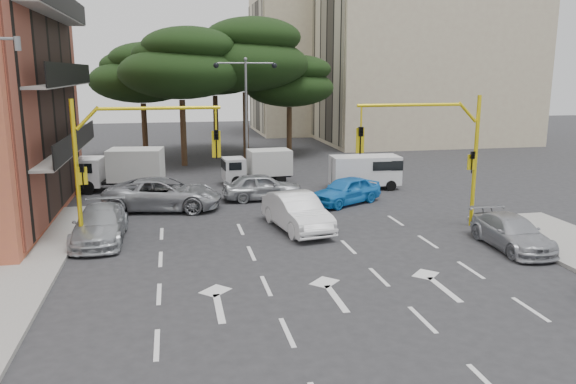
{
  "coord_description": "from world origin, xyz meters",
  "views": [
    {
      "loc": [
        -4.88,
        -20.96,
        7.03
      ],
      "look_at": [
        0.25,
        3.7,
        1.6
      ],
      "focal_mm": 35.0,
      "sensor_mm": 36.0,
      "label": 1
    }
  ],
  "objects_px": {
    "street_lamp_center": "(246,96)",
    "box_truck_a": "(121,170)",
    "box_truck_b": "(258,167)",
    "car_white_hatch": "(297,212)",
    "car_blue_compact": "(346,190)",
    "car_silver_wagon": "(100,224)",
    "car_silver_cross_a": "(163,194)",
    "car_silver_cross_b": "(262,186)",
    "signal_mast_right": "(440,143)",
    "car_silver_parked": "(512,232)",
    "van_white": "(365,172)",
    "signal_mast_left": "(123,152)"
  },
  "relations": [
    {
      "from": "car_silver_wagon",
      "to": "box_truck_a",
      "type": "bearing_deg",
      "value": 90.58
    },
    {
      "from": "signal_mast_right",
      "to": "box_truck_b",
      "type": "xyz_separation_m",
      "value": [
        -6.41,
        11.95,
        -2.81
      ]
    },
    {
      "from": "signal_mast_right",
      "to": "car_silver_parked",
      "type": "relative_size",
      "value": 1.33
    },
    {
      "from": "car_silver_parked",
      "to": "van_white",
      "type": "height_order",
      "value": "van_white"
    },
    {
      "from": "signal_mast_right",
      "to": "box_truck_a",
      "type": "xyz_separation_m",
      "value": [
        -14.76,
        11.36,
        -2.62
      ]
    },
    {
      "from": "car_blue_compact",
      "to": "car_silver_parked",
      "type": "distance_m",
      "value": 9.8
    },
    {
      "from": "car_silver_wagon",
      "to": "car_silver_cross_a",
      "type": "distance_m",
      "value": 5.72
    },
    {
      "from": "signal_mast_right",
      "to": "signal_mast_left",
      "type": "bearing_deg",
      "value": 180.0
    },
    {
      "from": "van_white",
      "to": "box_truck_b",
      "type": "xyz_separation_m",
      "value": [
        -6.16,
        2.94,
        0.04
      ]
    },
    {
      "from": "signal_mast_right",
      "to": "car_silver_cross_a",
      "type": "xyz_separation_m",
      "value": [
        -12.23,
        6.06,
        -3.06
      ]
    },
    {
      "from": "car_silver_wagon",
      "to": "car_silver_cross_a",
      "type": "relative_size",
      "value": 0.84
    },
    {
      "from": "car_blue_compact",
      "to": "box_truck_a",
      "type": "bearing_deg",
      "value": -145.65
    },
    {
      "from": "signal_mast_right",
      "to": "signal_mast_left",
      "type": "xyz_separation_m",
      "value": [
        -13.61,
        0.0,
        0.0
      ]
    },
    {
      "from": "car_silver_parked",
      "to": "van_white",
      "type": "xyz_separation_m",
      "value": [
        -1.88,
        12.46,
        0.38
      ]
    },
    {
      "from": "car_silver_wagon",
      "to": "van_white",
      "type": "height_order",
      "value": "van_white"
    },
    {
      "from": "car_silver_parked",
      "to": "box_truck_a",
      "type": "relative_size",
      "value": 0.87
    },
    {
      "from": "signal_mast_right",
      "to": "box_truck_b",
      "type": "relative_size",
      "value": 1.37
    },
    {
      "from": "car_blue_compact",
      "to": "car_silver_wagon",
      "type": "xyz_separation_m",
      "value": [
        -12.21,
        -4.43,
        -0.01
      ]
    },
    {
      "from": "car_silver_cross_a",
      "to": "street_lamp_center",
      "type": "bearing_deg",
      "value": -23.19
    },
    {
      "from": "signal_mast_right",
      "to": "box_truck_b",
      "type": "height_order",
      "value": "signal_mast_right"
    },
    {
      "from": "car_silver_wagon",
      "to": "box_truck_a",
      "type": "xyz_separation_m",
      "value": [
        0.05,
        10.4,
        0.54
      ]
    },
    {
      "from": "car_silver_cross_b",
      "to": "van_white",
      "type": "relative_size",
      "value": 1.07
    },
    {
      "from": "signal_mast_left",
      "to": "signal_mast_right",
      "type": "bearing_deg",
      "value": 0.0
    },
    {
      "from": "street_lamp_center",
      "to": "car_silver_wagon",
      "type": "xyz_separation_m",
      "value": [
        -8.0,
        -13.05,
        -4.7
      ]
    },
    {
      "from": "street_lamp_center",
      "to": "car_silver_cross_b",
      "type": "height_order",
      "value": "street_lamp_center"
    },
    {
      "from": "box_truck_b",
      "to": "car_white_hatch",
      "type": "bearing_deg",
      "value": 176.93
    },
    {
      "from": "car_silver_cross_b",
      "to": "box_truck_b",
      "type": "distance_m",
      "value": 4.71
    },
    {
      "from": "car_silver_cross_b",
      "to": "van_white",
      "type": "xyz_separation_m",
      "value": [
        6.61,
        1.74,
        0.28
      ]
    },
    {
      "from": "car_white_hatch",
      "to": "car_silver_wagon",
      "type": "distance_m",
      "value": 8.51
    },
    {
      "from": "signal_mast_left",
      "to": "car_white_hatch",
      "type": "relative_size",
      "value": 1.21
    },
    {
      "from": "van_white",
      "to": "box_truck_a",
      "type": "xyz_separation_m",
      "value": [
        -14.51,
        2.35,
        0.24
      ]
    },
    {
      "from": "car_silver_cross_a",
      "to": "car_silver_cross_b",
      "type": "bearing_deg",
      "value": -66.15
    },
    {
      "from": "signal_mast_right",
      "to": "car_silver_parked",
      "type": "bearing_deg",
      "value": -64.7
    },
    {
      "from": "car_silver_cross_b",
      "to": "box_truck_b",
      "type": "height_order",
      "value": "box_truck_b"
    },
    {
      "from": "van_white",
      "to": "car_silver_wagon",
      "type": "bearing_deg",
      "value": -58.68
    },
    {
      "from": "signal_mast_right",
      "to": "street_lamp_center",
      "type": "bearing_deg",
      "value": 115.91
    },
    {
      "from": "car_blue_compact",
      "to": "van_white",
      "type": "distance_m",
      "value": 4.32
    },
    {
      "from": "car_silver_cross_b",
      "to": "street_lamp_center",
      "type": "bearing_deg",
      "value": -1.08
    },
    {
      "from": "street_lamp_center",
      "to": "car_silver_cross_a",
      "type": "xyz_separation_m",
      "value": [
        -5.43,
        -7.95,
        -4.6
      ]
    },
    {
      "from": "street_lamp_center",
      "to": "car_silver_wagon",
      "type": "relative_size",
      "value": 1.55
    },
    {
      "from": "street_lamp_center",
      "to": "van_white",
      "type": "xyz_separation_m",
      "value": [
        6.55,
        -5.0,
        -4.4
      ]
    },
    {
      "from": "car_white_hatch",
      "to": "car_blue_compact",
      "type": "relative_size",
      "value": 1.16
    },
    {
      "from": "car_silver_cross_a",
      "to": "box_truck_a",
      "type": "distance_m",
      "value": 5.89
    },
    {
      "from": "car_silver_cross_a",
      "to": "car_silver_cross_b",
      "type": "relative_size",
      "value": 1.35
    },
    {
      "from": "box_truck_a",
      "to": "car_white_hatch",
      "type": "bearing_deg",
      "value": -133.17
    },
    {
      "from": "street_lamp_center",
      "to": "box_truck_a",
      "type": "relative_size",
      "value": 1.51
    },
    {
      "from": "car_silver_wagon",
      "to": "signal_mast_right",
      "type": "bearing_deg",
      "value": -2.86
    },
    {
      "from": "box_truck_a",
      "to": "car_silver_cross_b",
      "type": "bearing_deg",
      "value": -109.72
    },
    {
      "from": "street_lamp_center",
      "to": "car_silver_cross_a",
      "type": "relative_size",
      "value": 1.31
    },
    {
      "from": "signal_mast_left",
      "to": "van_white",
      "type": "bearing_deg",
      "value": 34.0
    }
  ]
}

